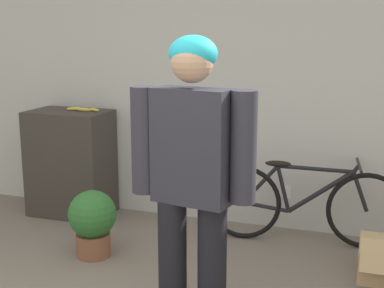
# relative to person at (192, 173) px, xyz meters

# --- Properties ---
(wall_back) EXTENTS (8.00, 0.07, 2.60)m
(wall_back) POSITION_rel_person_xyz_m (-0.32, 2.03, 0.27)
(wall_back) COLOR silver
(wall_back) RESTS_ON ground_plane
(side_shelf) EXTENTS (0.77, 0.50, 1.04)m
(side_shelf) POSITION_rel_person_xyz_m (-1.86, 1.73, -0.51)
(side_shelf) COLOR #38332D
(side_shelf) RESTS_ON ground_plane
(person) EXTENTS (0.72, 0.27, 1.78)m
(person) POSITION_rel_person_xyz_m (0.00, 0.00, 0.00)
(person) COLOR black
(person) RESTS_ON ground_plane
(bicycle) EXTENTS (1.69, 0.46, 0.73)m
(bicycle) POSITION_rel_person_xyz_m (0.42, 1.69, -0.67)
(bicycle) COLOR black
(bicycle) RESTS_ON ground_plane
(banana) EXTENTS (0.37, 0.09, 0.04)m
(banana) POSITION_rel_person_xyz_m (-1.71, 1.76, 0.03)
(banana) COLOR #EAD64C
(banana) RESTS_ON side_shelf
(potted_plant) EXTENTS (0.39, 0.39, 0.55)m
(potted_plant) POSITION_rel_person_xyz_m (-1.15, 0.87, -0.72)
(potted_plant) COLOR brown
(potted_plant) RESTS_ON ground_plane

